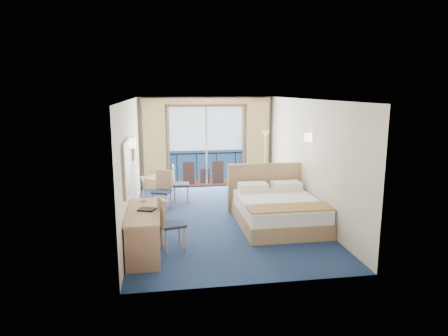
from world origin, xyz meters
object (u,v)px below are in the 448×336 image
(bed, at_px, (278,209))
(armchair, at_px, (261,185))
(desk, at_px, (143,239))
(round_table, at_px, (160,183))
(table_chair_b, at_px, (163,188))
(nightstand, at_px, (285,193))
(floor_lamp, at_px, (265,145))
(desk_chair, at_px, (168,221))
(table_chair_a, at_px, (178,181))

(bed, height_order, armchair, bed)
(desk, distance_m, round_table, 3.81)
(armchair, bearing_deg, bed, 48.06)
(desk, distance_m, table_chair_b, 3.16)
(bed, bearing_deg, nightstand, 66.14)
(floor_lamp, distance_m, desk_chair, 5.36)
(floor_lamp, xyz_separation_m, round_table, (-3.12, -1.12, -0.79))
(desk, bearing_deg, round_table, 85.70)
(armchair, bearing_deg, desk, 12.85)
(desk, bearing_deg, table_chair_a, 78.76)
(nightstand, distance_m, round_table, 3.26)
(desk_chair, distance_m, round_table, 3.28)
(armchair, relative_size, table_chair_b, 0.89)
(bed, height_order, nightstand, bed)
(bed, relative_size, table_chair_a, 2.28)
(nightstand, xyz_separation_m, floor_lamp, (-0.04, 1.90, 0.99))
(table_chair_a, bearing_deg, nightstand, -101.63)
(nightstand, height_order, desk, desk)
(table_chair_a, bearing_deg, armchair, -88.63)
(desk, height_order, round_table, desk)
(armchair, xyz_separation_m, desk, (-2.96, -3.66, 0.05))
(floor_lamp, xyz_separation_m, desk_chair, (-2.98, -4.40, -0.73))
(table_chair_b, bearing_deg, desk_chair, -68.23)
(floor_lamp, xyz_separation_m, table_chair_a, (-2.66, -1.19, -0.74))
(armchair, height_order, desk, desk)
(desk_chair, bearing_deg, armchair, -52.13)
(desk_chair, height_order, round_table, desk_chair)
(nightstand, xyz_separation_m, armchair, (-0.49, 0.65, 0.08))
(armchair, bearing_deg, table_chair_a, -40.08)
(armchair, distance_m, table_chair_b, 2.67)
(desk_chair, bearing_deg, nightstand, -63.68)
(table_chair_b, bearing_deg, nightstand, 17.77)
(table_chair_a, relative_size, table_chair_b, 1.01)
(nightstand, bearing_deg, table_chair_b, 177.69)
(desk, xyz_separation_m, round_table, (0.29, 3.80, 0.06))
(bed, relative_size, nightstand, 3.63)
(desk_chair, height_order, table_chair_a, desk_chair)
(nightstand, height_order, round_table, round_table)
(floor_lamp, bearing_deg, desk_chair, -124.07)
(desk_chair, xyz_separation_m, round_table, (-0.14, 3.28, -0.06))
(armchair, relative_size, desk, 0.50)
(round_table, bearing_deg, desk_chair, -87.54)
(bed, distance_m, desk_chair, 2.65)
(desk_chair, distance_m, table_chair_a, 3.23)
(round_table, relative_size, table_chair_a, 0.76)
(floor_lamp, bearing_deg, armchair, -109.41)
(round_table, bearing_deg, table_chair_b, -84.49)
(floor_lamp, height_order, desk_chair, floor_lamp)
(desk_chair, bearing_deg, table_chair_b, -11.57)
(armchair, distance_m, round_table, 2.68)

